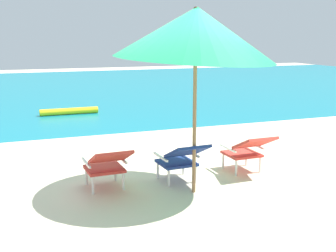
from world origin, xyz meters
TOP-DOWN VIEW (x-y plane):
  - ground_plane at (0.00, 4.00)m, footprint 40.00×40.00m
  - ocean_band at (0.00, 12.43)m, footprint 40.00×18.00m
  - swim_buoy at (-0.78, 6.25)m, footprint 1.60×0.18m
  - lounge_chair_left at (-1.12, -0.11)m, footprint 0.57×0.89m
  - lounge_chair_center at (-0.03, -0.19)m, footprint 0.58×0.90m
  - lounge_chair_right at (1.14, -0.10)m, footprint 0.56×0.88m
  - beach_umbrella_center at (0.00, -0.57)m, footprint 3.06×3.05m

SIDE VIEW (x-z plane):
  - ground_plane at x=0.00m, z-range 0.00..0.00m
  - ocean_band at x=0.00m, z-range 0.00..0.01m
  - swim_buoy at x=-0.78m, z-range 0.01..0.19m
  - lounge_chair_left at x=-1.12m, z-range 0.06..0.75m
  - lounge_chair_center at x=-0.03m, z-range 0.06..0.75m
  - lounge_chair_right at x=1.14m, z-range 0.06..0.75m
  - beach_umbrella_center at x=0.00m, z-range 0.90..3.48m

